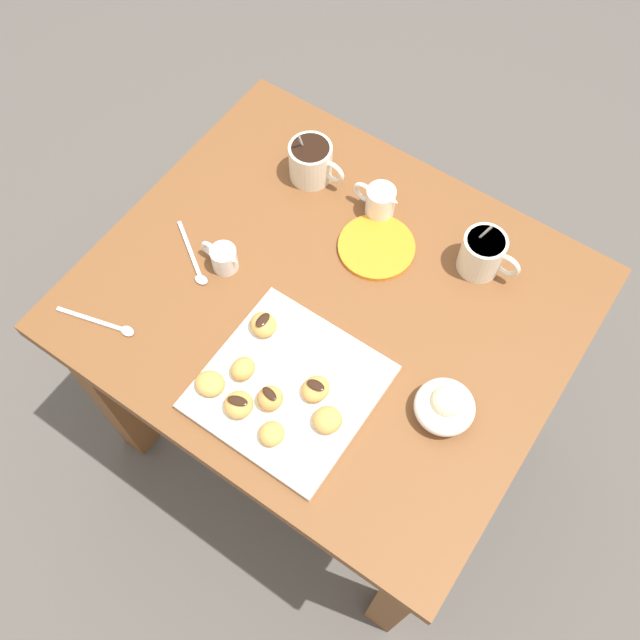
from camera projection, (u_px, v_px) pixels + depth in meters
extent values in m
plane|color=#514C47|center=(326.00, 422.00, 2.03)|extent=(8.00, 8.00, 0.00)
cube|color=brown|center=(329.00, 302.00, 1.40)|extent=(0.92, 0.79, 0.04)
cube|color=brown|center=(110.00, 393.00, 1.70)|extent=(0.07, 0.07, 0.69)
cube|color=brown|center=(396.00, 595.00, 1.49)|extent=(0.07, 0.07, 0.69)
cube|color=brown|center=(276.00, 206.00, 1.95)|extent=(0.07, 0.07, 0.69)
cube|color=brown|center=(539.00, 356.00, 1.74)|extent=(0.07, 0.07, 0.69)
cube|color=white|center=(289.00, 387.00, 1.29)|extent=(0.30, 0.30, 0.02)
cylinder|color=silver|center=(311.00, 162.00, 1.49)|extent=(0.09, 0.09, 0.09)
torus|color=silver|center=(333.00, 172.00, 1.47)|extent=(0.06, 0.01, 0.06)
cylinder|color=black|center=(310.00, 150.00, 1.45)|extent=(0.08, 0.08, 0.01)
cylinder|color=silver|center=(303.00, 147.00, 1.46)|extent=(0.01, 0.04, 0.11)
cylinder|color=silver|center=(482.00, 254.00, 1.38)|extent=(0.09, 0.09, 0.09)
torus|color=silver|center=(506.00, 265.00, 1.36)|extent=(0.06, 0.01, 0.06)
cylinder|color=black|center=(486.00, 242.00, 1.34)|extent=(0.07, 0.07, 0.01)
cylinder|color=silver|center=(477.00, 239.00, 1.35)|extent=(0.04, 0.01, 0.12)
cylinder|color=white|center=(380.00, 202.00, 1.45)|extent=(0.06, 0.06, 0.07)
cone|color=white|center=(393.00, 201.00, 1.42)|extent=(0.02, 0.02, 0.02)
torus|color=white|center=(364.00, 192.00, 1.45)|extent=(0.05, 0.01, 0.05)
cylinder|color=white|center=(381.00, 193.00, 1.42)|extent=(0.05, 0.05, 0.01)
ellipsoid|color=white|center=(445.00, 407.00, 1.25)|extent=(0.11, 0.11, 0.06)
sphere|color=#F4E5B2|center=(446.00, 403.00, 1.23)|extent=(0.06, 0.06, 0.06)
ellipsoid|color=green|center=(454.00, 402.00, 1.21)|extent=(0.03, 0.02, 0.02)
cylinder|color=white|center=(224.00, 259.00, 1.39)|extent=(0.05, 0.05, 0.05)
cone|color=white|center=(233.00, 260.00, 1.37)|extent=(0.02, 0.02, 0.02)
torus|color=white|center=(210.00, 249.00, 1.40)|extent=(0.04, 0.01, 0.04)
cylinder|color=black|center=(223.00, 253.00, 1.37)|extent=(0.04, 0.04, 0.01)
cylinder|color=orange|center=(376.00, 247.00, 1.43)|extent=(0.16, 0.16, 0.01)
cube|color=silver|center=(190.00, 250.00, 1.43)|extent=(0.13, 0.09, 0.00)
ellipsoid|color=silver|center=(201.00, 280.00, 1.40)|extent=(0.03, 0.02, 0.01)
cube|color=silver|center=(92.00, 320.00, 1.36)|extent=(0.15, 0.05, 0.00)
ellipsoid|color=silver|center=(127.00, 331.00, 1.35)|extent=(0.03, 0.02, 0.01)
ellipsoid|color=#D19347|center=(210.00, 384.00, 1.27)|extent=(0.06, 0.06, 0.03)
ellipsoid|color=#D19347|center=(263.00, 324.00, 1.32)|extent=(0.06, 0.06, 0.03)
ellipsoid|color=black|center=(263.00, 320.00, 1.30)|extent=(0.02, 0.03, 0.00)
ellipsoid|color=#D19347|center=(272.00, 434.00, 1.22)|extent=(0.05, 0.05, 0.03)
ellipsoid|color=#D19347|center=(316.00, 389.00, 1.26)|extent=(0.06, 0.06, 0.03)
ellipsoid|color=black|center=(316.00, 385.00, 1.25)|extent=(0.04, 0.02, 0.00)
ellipsoid|color=#D19347|center=(270.00, 398.00, 1.25)|extent=(0.06, 0.06, 0.04)
ellipsoid|color=black|center=(270.00, 394.00, 1.23)|extent=(0.04, 0.02, 0.00)
ellipsoid|color=#D19347|center=(239.00, 405.00, 1.25)|extent=(0.07, 0.07, 0.03)
ellipsoid|color=black|center=(238.00, 401.00, 1.23)|extent=(0.04, 0.03, 0.00)
ellipsoid|color=#D19347|center=(327.00, 420.00, 1.23)|extent=(0.07, 0.07, 0.03)
ellipsoid|color=#D19347|center=(243.00, 369.00, 1.28)|extent=(0.04, 0.05, 0.03)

